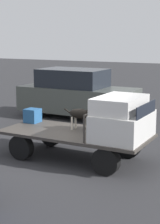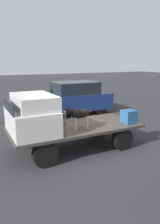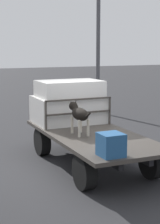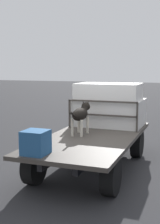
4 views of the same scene
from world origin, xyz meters
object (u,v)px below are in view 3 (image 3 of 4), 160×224
Objects in this scene: dog at (79,114)px; cargo_crate at (111,145)px; flatbed_truck at (92,142)px; light_pole_near at (98,20)px.

dog reaches higher than cargo_crate.
flatbed_truck is at bearing -117.33° from dog.
cargo_crate is (-1.82, 0.17, -0.26)m from dog.
dog is 2.48× the size of cargo_crate.
light_pole_near is at bearing -45.83° from dog.
flatbed_truck is 0.68× the size of light_pole_near.
cargo_crate is (-1.76, 0.47, 0.41)m from flatbed_truck.
flatbed_truck is 1.87m from cargo_crate.
cargo_crate is at bearing 165.20° from flatbed_truck.
light_pole_near is at bearing -25.12° from cargo_crate.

